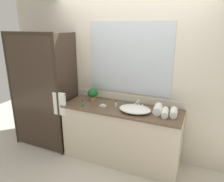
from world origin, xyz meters
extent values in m
plane|color=beige|center=(0.00, 0.00, 0.00)|extent=(8.00, 8.00, 0.00)
cube|color=beige|center=(0.00, 0.34, 1.30)|extent=(4.40, 0.05, 2.60)
cube|color=beige|center=(0.00, 0.32, 0.96)|extent=(1.80, 0.01, 0.11)
cube|color=silver|center=(0.00, 0.31, 1.60)|extent=(1.32, 0.01, 1.10)
cube|color=beige|center=(0.00, 0.01, 0.43)|extent=(1.80, 0.56, 0.87)
cube|color=brown|center=(0.00, 0.00, 0.89)|extent=(1.80, 0.58, 0.03)
cylinder|color=#2D2319|center=(-1.95, -0.27, 1.00)|extent=(0.04, 0.04, 2.00)
cylinder|color=#2D2319|center=(-0.95, -0.27, 1.00)|extent=(0.04, 0.04, 2.00)
cube|color=#2D2319|center=(-1.45, -0.27, 1.98)|extent=(1.00, 0.04, 0.04)
cube|color=#382B21|center=(-1.45, -0.27, 1.00)|extent=(0.96, 0.01, 1.96)
cube|color=#382B21|center=(-0.95, 0.02, 1.00)|extent=(0.01, 0.57, 1.96)
cylinder|color=#2D2319|center=(-0.93, -0.26, 1.08)|extent=(0.32, 0.02, 0.02)
cube|color=white|center=(-0.93, -0.26, 0.92)|extent=(0.22, 0.04, 0.37)
ellipsoid|color=white|center=(0.23, -0.05, 0.94)|extent=(0.46, 0.34, 0.08)
cube|color=silver|center=(0.23, 0.13, 0.91)|extent=(0.17, 0.04, 0.02)
cylinder|color=silver|center=(0.23, 0.13, 0.97)|extent=(0.02, 0.02, 0.10)
cylinder|color=silver|center=(0.23, 0.06, 1.02)|extent=(0.02, 0.14, 0.02)
cylinder|color=silver|center=(0.17, 0.13, 0.94)|extent=(0.02, 0.02, 0.04)
cylinder|color=silver|center=(0.29, 0.13, 0.94)|extent=(0.02, 0.02, 0.04)
cylinder|color=#B77A51|center=(-0.55, 0.13, 0.93)|extent=(0.09, 0.09, 0.06)
ellipsoid|color=#1D5C28|center=(-0.55, 0.13, 1.03)|extent=(0.17, 0.17, 0.16)
cube|color=silver|center=(-0.28, -0.04, 0.91)|extent=(0.10, 0.07, 0.01)
ellipsoid|color=silver|center=(-0.28, -0.04, 0.92)|extent=(0.07, 0.04, 0.02)
cylinder|color=white|center=(-0.09, 0.02, 0.94)|extent=(0.03, 0.03, 0.07)
cylinder|color=black|center=(-0.09, 0.02, 0.98)|extent=(0.02, 0.02, 0.01)
cylinder|color=#4C7056|center=(-0.57, -0.16, 0.94)|extent=(0.03, 0.03, 0.08)
cylinder|color=black|center=(-0.57, -0.16, 0.98)|extent=(0.02, 0.02, 0.01)
cylinder|color=white|center=(0.76, 0.03, 0.95)|extent=(0.12, 0.24, 0.10)
cylinder|color=white|center=(0.65, -0.02, 0.95)|extent=(0.12, 0.24, 0.09)
cylinder|color=white|center=(0.54, 0.03, 0.96)|extent=(0.14, 0.25, 0.12)
camera|label=1|loc=(1.07, -2.74, 2.08)|focal=33.75mm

